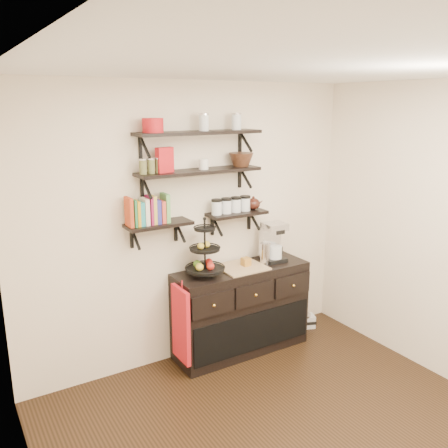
# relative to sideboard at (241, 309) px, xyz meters

# --- Properties ---
(ceiling) EXTENTS (3.50, 3.50, 0.02)m
(ceiling) POSITION_rel_sideboard_xyz_m (-0.41, -1.51, 2.25)
(ceiling) COLOR white
(ceiling) RESTS_ON back_wall
(back_wall) EXTENTS (3.50, 0.02, 2.70)m
(back_wall) POSITION_rel_sideboard_xyz_m (-0.41, 0.24, 0.90)
(back_wall) COLOR white
(back_wall) RESTS_ON ground
(left_wall) EXTENTS (0.02, 3.50, 2.70)m
(left_wall) POSITION_rel_sideboard_xyz_m (-2.16, -1.51, 0.90)
(left_wall) COLOR white
(left_wall) RESTS_ON ground
(shelf_top) EXTENTS (1.20, 0.27, 0.23)m
(shelf_top) POSITION_rel_sideboard_xyz_m (-0.41, 0.10, 1.78)
(shelf_top) COLOR black
(shelf_top) RESTS_ON back_wall
(shelf_mid) EXTENTS (1.20, 0.27, 0.23)m
(shelf_mid) POSITION_rel_sideboard_xyz_m (-0.41, 0.10, 1.43)
(shelf_mid) COLOR black
(shelf_mid) RESTS_ON back_wall
(shelf_low_left) EXTENTS (0.60, 0.25, 0.23)m
(shelf_low_left) POSITION_rel_sideboard_xyz_m (-0.83, 0.12, 0.98)
(shelf_low_left) COLOR black
(shelf_low_left) RESTS_ON back_wall
(shelf_low_right) EXTENTS (0.60, 0.25, 0.23)m
(shelf_low_right) POSITION_rel_sideboard_xyz_m (0.01, 0.12, 0.98)
(shelf_low_right) COLOR black
(shelf_low_right) RESTS_ON back_wall
(cookbooks) EXTENTS (0.36, 0.15, 0.26)m
(cookbooks) POSITION_rel_sideboard_xyz_m (-0.92, 0.12, 1.11)
(cookbooks) COLOR #B53C1C
(cookbooks) RESTS_ON shelf_low_left
(glass_canisters) EXTENTS (0.43, 0.10, 0.13)m
(glass_canisters) POSITION_rel_sideboard_xyz_m (-0.05, 0.12, 1.06)
(glass_canisters) COLOR silver
(glass_canisters) RESTS_ON shelf_low_right
(sideboard) EXTENTS (1.40, 0.50, 0.92)m
(sideboard) POSITION_rel_sideboard_xyz_m (0.00, 0.00, 0.00)
(sideboard) COLOR black
(sideboard) RESTS_ON floor
(fruit_stand) EXTENTS (0.37, 0.37, 0.55)m
(fruit_stand) POSITION_rel_sideboard_xyz_m (-0.41, 0.00, 0.64)
(fruit_stand) COLOR black
(fruit_stand) RESTS_ON sideboard
(candle) EXTENTS (0.08, 0.08, 0.08)m
(candle) POSITION_rel_sideboard_xyz_m (0.05, 0.00, 0.50)
(candle) COLOR #A36D25
(candle) RESTS_ON sideboard
(coffee_maker) EXTENTS (0.23, 0.22, 0.41)m
(coffee_maker) POSITION_rel_sideboard_xyz_m (0.40, 0.03, 0.64)
(coffee_maker) COLOR black
(coffee_maker) RESTS_ON sideboard
(thermal_carafe) EXTENTS (0.11, 0.11, 0.22)m
(thermal_carafe) POSITION_rel_sideboard_xyz_m (0.28, -0.02, 0.56)
(thermal_carafe) COLOR silver
(thermal_carafe) RESTS_ON sideboard
(apron) EXTENTS (0.04, 0.31, 0.72)m
(apron) POSITION_rel_sideboard_xyz_m (-0.73, -0.10, 0.06)
(apron) COLOR #B4131F
(apron) RESTS_ON sideboard
(radio) EXTENTS (0.30, 0.24, 0.16)m
(radio) POSITION_rel_sideboard_xyz_m (0.88, 0.05, -0.37)
(radio) COLOR silver
(radio) RESTS_ON floor
(recipe_box) EXTENTS (0.17, 0.09, 0.22)m
(recipe_box) POSITION_rel_sideboard_xyz_m (-0.75, 0.10, 1.56)
(recipe_box) COLOR red
(recipe_box) RESTS_ON shelf_mid
(walnut_bowl) EXTENTS (0.24, 0.24, 0.13)m
(walnut_bowl) POSITION_rel_sideboard_xyz_m (0.05, 0.10, 1.51)
(walnut_bowl) COLOR black
(walnut_bowl) RESTS_ON shelf_mid
(ramekins) EXTENTS (0.09, 0.09, 0.10)m
(ramekins) POSITION_rel_sideboard_xyz_m (-0.36, 0.10, 1.50)
(ramekins) COLOR white
(ramekins) RESTS_ON shelf_mid
(teapot) EXTENTS (0.21, 0.18, 0.14)m
(teapot) POSITION_rel_sideboard_xyz_m (0.21, 0.12, 1.07)
(teapot) COLOR black
(teapot) RESTS_ON shelf_low_right
(red_pot) EXTENTS (0.18, 0.18, 0.12)m
(red_pot) POSITION_rel_sideboard_xyz_m (-0.85, 0.10, 1.86)
(red_pot) COLOR red
(red_pot) RESTS_ON shelf_top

